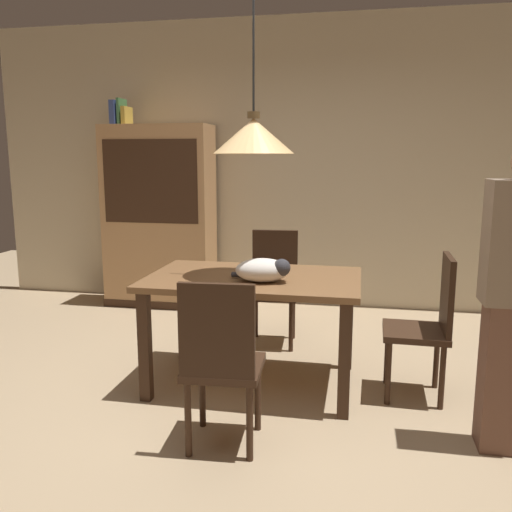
# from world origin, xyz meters

# --- Properties ---
(ground) EXTENTS (10.00, 10.00, 0.00)m
(ground) POSITION_xyz_m (0.00, 0.00, 0.00)
(ground) COLOR tan
(back_wall) EXTENTS (6.40, 0.10, 2.90)m
(back_wall) POSITION_xyz_m (0.00, 2.65, 1.45)
(back_wall) COLOR beige
(back_wall) RESTS_ON ground
(dining_table) EXTENTS (1.40, 0.90, 0.75)m
(dining_table) POSITION_xyz_m (0.04, 0.51, 0.65)
(dining_table) COLOR brown
(dining_table) RESTS_ON ground
(chair_near_front) EXTENTS (0.42, 0.42, 0.93)m
(chair_near_front) POSITION_xyz_m (0.04, -0.36, 0.51)
(chair_near_front) COLOR #382316
(chair_near_front) RESTS_ON ground
(chair_right_side) EXTENTS (0.41, 0.41, 0.93)m
(chair_right_side) POSITION_xyz_m (1.17, 0.51, 0.51)
(chair_right_side) COLOR #382316
(chair_right_side) RESTS_ON ground
(chair_far_back) EXTENTS (0.43, 0.43, 0.93)m
(chair_far_back) POSITION_xyz_m (0.03, 1.39, 0.51)
(chair_far_back) COLOR #382316
(chair_far_back) RESTS_ON ground
(cat_sleeping) EXTENTS (0.40, 0.28, 0.16)m
(cat_sleeping) POSITION_xyz_m (0.13, 0.37, 0.83)
(cat_sleeping) COLOR silver
(cat_sleeping) RESTS_ON dining_table
(pendant_lamp) EXTENTS (0.52, 0.52, 1.30)m
(pendant_lamp) POSITION_xyz_m (0.04, 0.51, 1.66)
(pendant_lamp) COLOR #E5B775
(hutch_bookcase) EXTENTS (1.12, 0.45, 1.85)m
(hutch_bookcase) POSITION_xyz_m (-1.31, 2.32, 0.89)
(hutch_bookcase) COLOR tan
(hutch_bookcase) RESTS_ON ground
(book_blue_wide) EXTENTS (0.06, 0.24, 0.24)m
(book_blue_wide) POSITION_xyz_m (-1.74, 2.32, 1.97)
(book_blue_wide) COLOR #384C93
(book_blue_wide) RESTS_ON hutch_bookcase
(book_green_slim) EXTENTS (0.03, 0.20, 0.26)m
(book_green_slim) POSITION_xyz_m (-1.68, 2.32, 1.98)
(book_green_slim) COLOR #427A4C
(book_green_slim) RESTS_ON hutch_bookcase
(book_yellow_short) EXTENTS (0.04, 0.20, 0.18)m
(book_yellow_short) POSITION_xyz_m (-1.63, 2.32, 1.94)
(book_yellow_short) COLOR gold
(book_yellow_short) RESTS_ON hutch_bookcase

